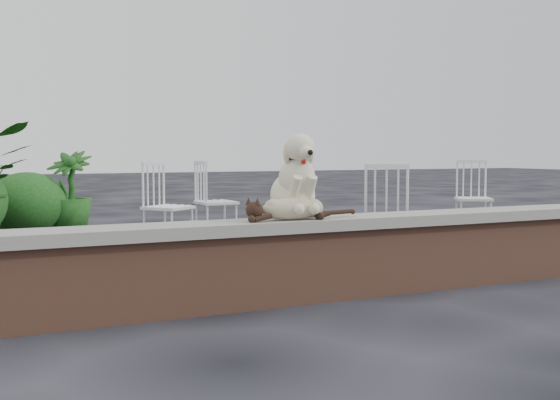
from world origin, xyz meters
name	(u,v)px	position (x,y,z in m)	size (l,w,h in m)	color
ground	(418,288)	(0.00, 0.00, 0.00)	(60.00, 60.00, 0.00)	black
brick_wall	(419,256)	(0.00, 0.00, 0.25)	(6.00, 0.30, 0.50)	brown
capstone	(419,218)	(0.00, 0.00, 0.54)	(6.20, 0.40, 0.08)	slate
dog	(293,175)	(-1.03, 0.10, 0.88)	(0.39, 0.52, 0.60)	beige
cat	(292,207)	(-1.11, -0.05, 0.67)	(1.02, 0.24, 0.17)	tan
chair_c	(385,216)	(0.31, 0.90, 0.47)	(0.56, 0.56, 0.94)	white
chair_e	(216,201)	(-0.39, 3.37, 0.47)	(0.56, 0.56, 0.94)	white
chair_a	(168,206)	(-1.11, 2.88, 0.47)	(0.56, 0.56, 0.94)	white
chair_d	(474,197)	(2.75, 2.50, 0.47)	(0.56, 0.56, 0.94)	white
potted_plant_b	(69,191)	(-1.77, 5.20, 0.53)	(0.59, 0.59, 1.06)	#123E11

